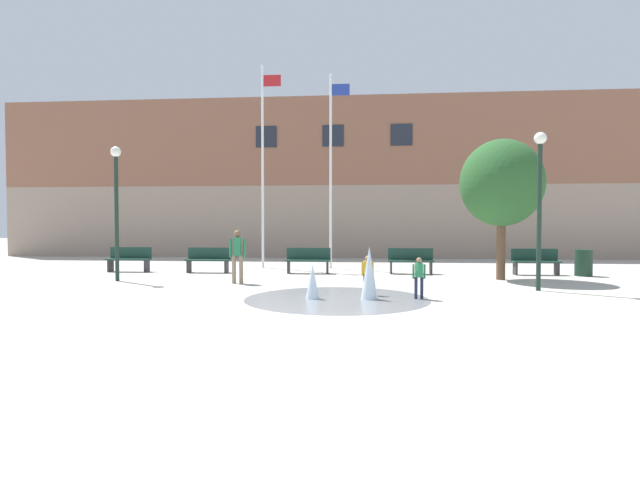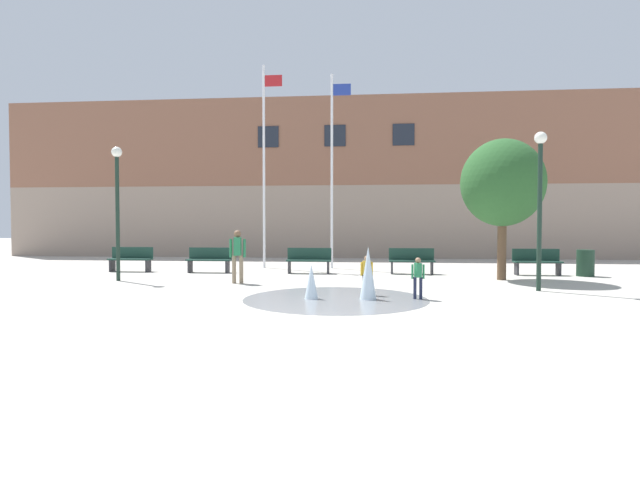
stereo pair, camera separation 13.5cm
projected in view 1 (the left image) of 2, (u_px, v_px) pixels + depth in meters
The scene contains 17 objects.
ground_plane at pixel (268, 332), 8.20m from camera, with size 100.00×100.00×0.00m, color #B2ADA3.
library_building at pixel (336, 182), 28.81m from camera, with size 36.00×6.05×8.42m.
splash_fountain at pixel (346, 284), 11.78m from camera, with size 4.38×4.38×1.25m.
park_bench_far_left at pixel (129, 259), 18.55m from camera, with size 1.60×0.44×0.91m.
park_bench_left_of_flagpoles at pixel (208, 259), 18.21m from camera, with size 1.60×0.44×0.91m.
park_bench_under_left_flagpole at pixel (308, 260), 17.94m from camera, with size 1.60×0.44×0.91m.
park_bench_center at pixel (411, 260), 17.76m from camera, with size 1.60×0.44×0.91m.
park_bench_under_right_flagpole at pixel (535, 261), 17.38m from camera, with size 1.60×0.44×0.91m.
child_with_pink_shirt at pixel (368, 272), 12.44m from camera, with size 0.31×0.13×0.99m.
child_in_fountain at pixel (419, 275), 11.77m from camera, with size 0.31×0.24×0.99m.
adult_near_bench at pixel (237, 252), 14.85m from camera, with size 0.50×0.36×1.59m.
flagpole_left at pixel (263, 161), 20.10m from camera, with size 0.80×0.10×8.15m.
flagpole_right at pixel (331, 166), 19.87m from camera, with size 0.80×0.10×7.73m.
lamp_post_left_lane at pixel (116, 194), 15.44m from camera, with size 0.32×0.32×4.17m.
lamp_post_right_lane at pixel (540, 188), 13.19m from camera, with size 0.32×0.32×4.20m.
trash_can at pixel (584, 263), 17.00m from camera, with size 0.56×0.56×0.90m, color #193323.
street_tree_near_building at pixel (502, 183), 15.80m from camera, with size 2.60×2.60×4.46m.
Camera 1 is at (1.56, -8.04, 1.78)m, focal length 28.00 mm.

